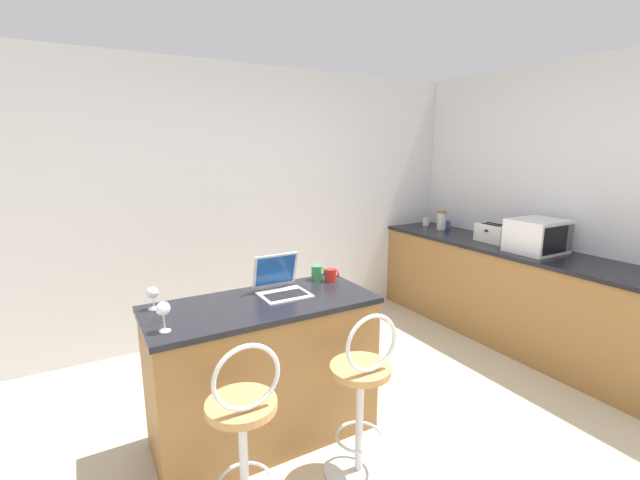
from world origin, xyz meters
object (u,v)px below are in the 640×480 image
at_px(bar_stool_far, 362,400).
at_px(mug_white, 426,222).
at_px(mug_red, 331,275).
at_px(toaster, 493,233).
at_px(laptop, 281,284).
at_px(mug_blue, 446,224).
at_px(storage_jar, 441,220).
at_px(mug_green, 317,273).
at_px(wine_glass_short, 163,310).
at_px(microwave, 537,236).
at_px(bar_stool_near, 244,441).
at_px(wine_glass_tall, 153,294).

height_order(bar_stool_far, mug_white, mug_white).
bearing_deg(mug_red, toaster, 8.08).
relative_size(laptop, mug_blue, 3.22).
bearing_deg(storage_jar, mug_red, -153.83).
height_order(storage_jar, mug_green, storage_jar).
bearing_deg(bar_stool_far, toaster, 24.03).
distance_m(bar_stool_far, mug_blue, 3.07).
distance_m(wine_glass_short, mug_blue, 3.65).
bearing_deg(mug_blue, mug_white, 110.61).
bearing_deg(microwave, bar_stool_near, -169.53).
relative_size(storage_jar, mug_blue, 2.24).
bearing_deg(bar_stool_far, laptop, 104.41).
relative_size(bar_stool_near, mug_green, 9.77).
height_order(bar_stool_far, storage_jar, storage_jar).
height_order(toaster, mug_white, toaster).
xyz_separation_m(mug_red, mug_green, (-0.07, 0.08, 0.01)).
bearing_deg(bar_stool_near, toaster, 18.95).
distance_m(bar_stool_near, storage_jar, 3.54).
bearing_deg(storage_jar, mug_white, 85.54).
xyz_separation_m(microwave, mug_white, (0.08, 1.48, -0.10)).
xyz_separation_m(wine_glass_short, mug_blue, (3.38, 1.36, -0.07)).
distance_m(microwave, toaster, 0.48).
bearing_deg(mug_blue, microwave, -97.59).
bearing_deg(mug_green, wine_glass_tall, -178.80).
bearing_deg(toaster, mug_red, -171.92).
height_order(microwave, toaster, microwave).
distance_m(bar_stool_near, laptop, 0.99).
bearing_deg(laptop, mug_red, 7.66).
distance_m(storage_jar, wine_glass_short, 3.54).
bearing_deg(mug_blue, bar_stool_far, -143.83).
relative_size(bar_stool_near, wine_glass_tall, 7.44).
bearing_deg(laptop, mug_white, 28.12).
height_order(bar_stool_far, laptop, laptop).
distance_m(bar_stool_far, microwave, 2.42).
height_order(bar_stool_near, mug_white, mug_white).
distance_m(microwave, wine_glass_short, 3.22).
distance_m(wine_glass_short, mug_red, 1.21).
bearing_deg(bar_stool_far, mug_green, 78.14).
bearing_deg(microwave, bar_stool_far, -166.50).
xyz_separation_m(bar_stool_near, mug_white, (3.04, 2.03, 0.50)).
distance_m(storage_jar, mug_blue, 0.13).
xyz_separation_m(bar_stool_far, wine_glass_short, (-0.93, 0.43, 0.57)).
distance_m(toaster, wine_glass_tall, 3.23).
bearing_deg(toaster, wine_glass_tall, -175.77).
relative_size(bar_stool_far, storage_jar, 4.74).
distance_m(mug_white, wine_glass_short, 3.66).
height_order(bar_stool_near, wine_glass_tall, wine_glass_tall).
height_order(mug_white, wine_glass_short, wine_glass_short).
bearing_deg(mug_green, mug_white, 29.16).
xyz_separation_m(toaster, mug_red, (-2.05, -0.29, -0.04)).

